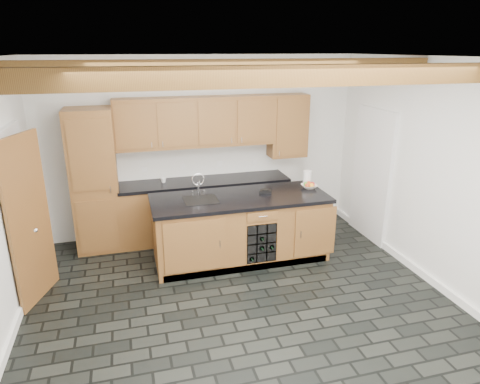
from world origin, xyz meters
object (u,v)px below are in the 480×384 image
at_px(island, 241,228).
at_px(paper_towel, 307,178).
at_px(fruit_bowl, 309,186).
at_px(kitchen_scale, 265,191).

xyz_separation_m(island, paper_towel, (1.11, 0.28, 0.57)).
bearing_deg(fruit_bowl, island, -174.12).
relative_size(fruit_bowl, paper_towel, 1.05).
bearing_deg(kitchen_scale, fruit_bowl, 22.90).
height_order(kitchen_scale, fruit_bowl, fruit_bowl).
distance_m(island, fruit_bowl, 1.19).
xyz_separation_m(island, kitchen_scale, (0.39, 0.09, 0.49)).
height_order(island, kitchen_scale, kitchen_scale).
distance_m(island, paper_towel, 1.28).
height_order(kitchen_scale, paper_towel, paper_towel).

